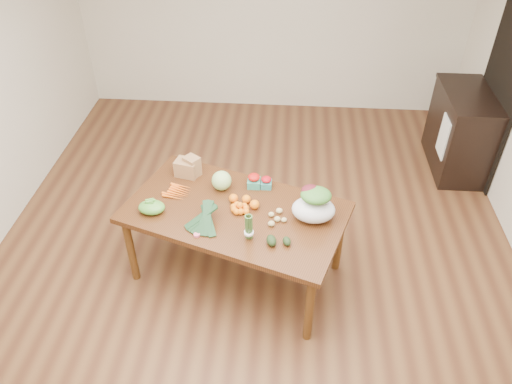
# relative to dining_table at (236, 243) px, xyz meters

# --- Properties ---
(floor) EXTENTS (6.00, 6.00, 0.00)m
(floor) POSITION_rel_dining_table_xyz_m (0.14, 0.23, -0.38)
(floor) COLOR brown
(floor) RESTS_ON ground
(room_walls) EXTENTS (5.02, 6.02, 2.70)m
(room_walls) POSITION_rel_dining_table_xyz_m (0.14, 0.23, 0.97)
(room_walls) COLOR beige
(room_walls) RESTS_ON floor
(dining_table) EXTENTS (2.02, 1.52, 0.75)m
(dining_table) POSITION_rel_dining_table_xyz_m (0.00, 0.00, 0.00)
(dining_table) COLOR #4B2811
(dining_table) RESTS_ON floor
(doorway_dark) EXTENTS (0.02, 1.00, 2.10)m
(doorway_dark) POSITION_rel_dining_table_xyz_m (2.62, 1.83, 0.68)
(doorway_dark) COLOR black
(doorway_dark) RESTS_ON floor
(cabinet) EXTENTS (0.52, 1.02, 0.94)m
(cabinet) POSITION_rel_dining_table_xyz_m (2.36, 1.89, 0.10)
(cabinet) COLOR black
(cabinet) RESTS_ON floor
(dish_towel) EXTENTS (0.02, 0.28, 0.45)m
(dish_towel) POSITION_rel_dining_table_xyz_m (2.10, 1.63, 0.18)
(dish_towel) COLOR white
(dish_towel) RESTS_ON cabinet
(paper_bag) EXTENTS (0.32, 0.29, 0.19)m
(paper_bag) POSITION_rel_dining_table_xyz_m (-0.48, 0.46, 0.47)
(paper_bag) COLOR #A26A48
(paper_bag) RESTS_ON dining_table
(cabbage) EXTENTS (0.17, 0.17, 0.17)m
(cabbage) POSITION_rel_dining_table_xyz_m (-0.15, 0.28, 0.46)
(cabbage) COLOR #B1D97D
(cabbage) RESTS_ON dining_table
(strawberry_basket_a) EXTENTS (0.14, 0.14, 0.10)m
(strawberry_basket_a) POSITION_rel_dining_table_xyz_m (0.13, 0.34, 0.43)
(strawberry_basket_a) COLOR red
(strawberry_basket_a) RESTS_ON dining_table
(strawberry_basket_b) EXTENTS (0.12, 0.12, 0.09)m
(strawberry_basket_b) POSITION_rel_dining_table_xyz_m (0.24, 0.33, 0.42)
(strawberry_basket_b) COLOR #B90C1B
(strawberry_basket_b) RESTS_ON dining_table
(orange_a) EXTENTS (0.08, 0.08, 0.08)m
(orange_a) POSITION_rel_dining_table_xyz_m (-0.02, 0.11, 0.41)
(orange_a) COLOR orange
(orange_a) RESTS_ON dining_table
(orange_b) EXTENTS (0.07, 0.07, 0.07)m
(orange_b) POSITION_rel_dining_table_xyz_m (0.09, 0.11, 0.41)
(orange_b) COLOR #FF9C0F
(orange_b) RESTS_ON dining_table
(orange_c) EXTENTS (0.08, 0.08, 0.08)m
(orange_c) POSITION_rel_dining_table_xyz_m (0.16, 0.04, 0.42)
(orange_c) COLOR orange
(orange_c) RESTS_ON dining_table
(mandarin_cluster) EXTENTS (0.23, 0.23, 0.09)m
(mandarin_cluster) POSITION_rel_dining_table_xyz_m (0.04, -0.00, 0.42)
(mandarin_cluster) COLOR #DC5C0D
(mandarin_cluster) RESTS_ON dining_table
(carrots) EXTENTS (0.28, 0.28, 0.03)m
(carrots) POSITION_rel_dining_table_xyz_m (-0.52, 0.19, 0.39)
(carrots) COLOR orange
(carrots) RESTS_ON dining_table
(snap_pea_bag) EXTENTS (0.22, 0.17, 0.10)m
(snap_pea_bag) POSITION_rel_dining_table_xyz_m (-0.68, -0.07, 0.42)
(snap_pea_bag) COLOR green
(snap_pea_bag) RESTS_ON dining_table
(kale_bunch) EXTENTS (0.43, 0.48, 0.16)m
(kale_bunch) POSITION_rel_dining_table_xyz_m (-0.23, -0.24, 0.45)
(kale_bunch) COLOR #16321C
(kale_bunch) RESTS_ON dining_table
(asparagus_bundle) EXTENTS (0.11, 0.14, 0.26)m
(asparagus_bundle) POSITION_rel_dining_table_xyz_m (0.15, -0.33, 0.50)
(asparagus_bundle) COLOR #3D6F33
(asparagus_bundle) RESTS_ON dining_table
(potato_a) EXTENTS (0.05, 0.04, 0.04)m
(potato_a) POSITION_rel_dining_table_xyz_m (0.30, -0.05, 0.40)
(potato_a) COLOR tan
(potato_a) RESTS_ON dining_table
(potato_b) EXTENTS (0.06, 0.05, 0.05)m
(potato_b) POSITION_rel_dining_table_xyz_m (0.31, -0.17, 0.40)
(potato_b) COLOR tan
(potato_b) RESTS_ON dining_table
(potato_c) EXTENTS (0.05, 0.05, 0.05)m
(potato_c) POSITION_rel_dining_table_xyz_m (0.36, -0.11, 0.40)
(potato_c) COLOR tan
(potato_c) RESTS_ON dining_table
(potato_d) EXTENTS (0.06, 0.05, 0.05)m
(potato_d) POSITION_rel_dining_table_xyz_m (0.37, -0.01, 0.40)
(potato_d) COLOR tan
(potato_d) RESTS_ON dining_table
(potato_e) EXTENTS (0.05, 0.04, 0.04)m
(potato_e) POSITION_rel_dining_table_xyz_m (0.41, -0.11, 0.39)
(potato_e) COLOR #CBB975
(potato_e) RESTS_ON dining_table
(avocado_a) EXTENTS (0.10, 0.13, 0.07)m
(avocado_a) POSITION_rel_dining_table_xyz_m (0.32, -0.38, 0.41)
(avocado_a) COLOR black
(avocado_a) RESTS_ON dining_table
(avocado_b) EXTENTS (0.08, 0.10, 0.06)m
(avocado_b) POSITION_rel_dining_table_xyz_m (0.44, -0.37, 0.41)
(avocado_b) COLOR black
(avocado_b) RESTS_ON dining_table
(salad_bag) EXTENTS (0.42, 0.36, 0.27)m
(salad_bag) POSITION_rel_dining_table_xyz_m (0.64, -0.06, 0.51)
(salad_bag) COLOR white
(salad_bag) RESTS_ON dining_table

